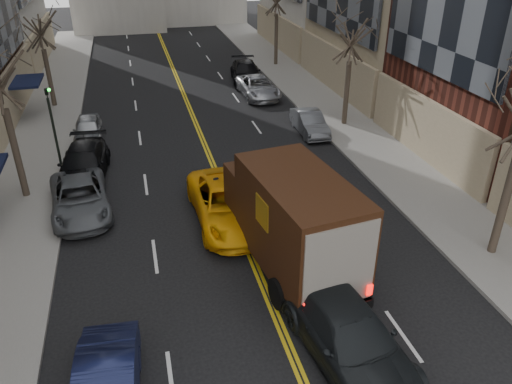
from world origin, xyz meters
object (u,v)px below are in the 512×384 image
(observer_sedan, at_px, (349,335))
(taxi, at_px, (228,203))
(ups_truck, at_px, (291,220))
(pedestrian, at_px, (217,195))

(observer_sedan, height_order, taxi, taxi)
(observer_sedan, relative_size, taxi, 0.99)
(ups_truck, height_order, taxi, ups_truck)
(ups_truck, xyz_separation_m, taxi, (-1.52, 3.58, -1.10))
(ups_truck, distance_m, taxi, 4.04)
(ups_truck, bearing_deg, pedestrian, 104.97)
(taxi, xyz_separation_m, pedestrian, (-0.31, 0.80, 0.01))
(observer_sedan, distance_m, pedestrian, 9.17)
(ups_truck, relative_size, observer_sedan, 1.24)
(observer_sedan, bearing_deg, pedestrian, 96.35)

